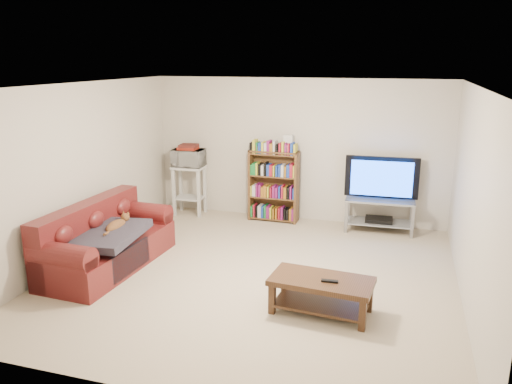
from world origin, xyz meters
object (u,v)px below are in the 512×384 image
(coffee_table, at_px, (321,289))
(tv_stand, at_px, (379,209))
(sofa, at_px, (104,244))
(bookshelf, at_px, (274,185))

(coffee_table, xyz_separation_m, tv_stand, (0.44, 2.93, 0.08))
(sofa, height_order, coffee_table, sofa)
(bookshelf, bearing_deg, coffee_table, -64.88)
(sofa, xyz_separation_m, bookshelf, (1.67, 2.55, 0.32))
(tv_stand, bearing_deg, coffee_table, -100.81)
(tv_stand, bearing_deg, sofa, -146.07)
(coffee_table, distance_m, bookshelf, 3.27)
(tv_stand, xyz_separation_m, bookshelf, (-1.77, 0.04, 0.27))
(sofa, xyz_separation_m, coffee_table, (2.99, -0.42, -0.03))
(coffee_table, distance_m, tv_stand, 2.96)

